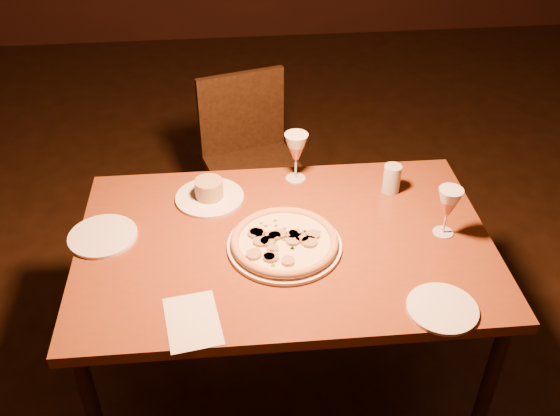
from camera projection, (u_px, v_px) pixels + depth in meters
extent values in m
plane|color=black|center=(340.00, 352.00, 2.57)|extent=(7.00, 7.00, 0.00)
cube|color=brown|center=(285.00, 244.00, 2.04)|extent=(1.35, 0.88, 0.04)
cylinder|color=black|center=(124.00, 262.00, 2.51)|extent=(0.05, 0.05, 0.68)
cylinder|color=black|center=(486.00, 394.00, 2.00)|extent=(0.05, 0.05, 0.68)
cylinder|color=black|center=(422.00, 244.00, 2.60)|extent=(0.05, 0.05, 0.68)
cube|color=black|center=(256.00, 172.00, 2.87)|extent=(0.50, 0.50, 0.04)
cube|color=black|center=(242.00, 112.00, 2.88)|extent=(0.40, 0.14, 0.39)
cylinder|color=black|center=(235.00, 240.00, 2.83)|extent=(0.03, 0.03, 0.42)
cylinder|color=black|center=(215.00, 200.00, 3.08)|extent=(0.03, 0.03, 0.42)
cylinder|color=black|center=(302.00, 223.00, 2.93)|extent=(0.03, 0.03, 0.42)
cylinder|color=black|center=(277.00, 186.00, 3.17)|extent=(0.03, 0.03, 0.42)
cylinder|color=white|center=(285.00, 246.00, 2.00)|extent=(0.37, 0.37, 0.01)
cylinder|color=beige|center=(285.00, 242.00, 1.99)|extent=(0.33, 0.33, 0.01)
torus|color=tan|center=(285.00, 241.00, 1.98)|extent=(0.35, 0.35, 0.03)
cylinder|color=white|center=(210.00, 198.00, 2.21)|extent=(0.24, 0.24, 0.01)
cylinder|color=tan|center=(209.00, 189.00, 2.19)|extent=(0.10, 0.10, 0.07)
cylinder|color=#AEB8BE|center=(392.00, 179.00, 2.22)|extent=(0.06, 0.06, 0.10)
cylinder|color=white|center=(103.00, 236.00, 2.04)|extent=(0.22, 0.22, 0.01)
cylinder|color=white|center=(442.00, 309.00, 1.78)|extent=(0.20, 0.20, 0.01)
cube|color=silver|center=(193.00, 321.00, 1.74)|extent=(0.18, 0.23, 0.00)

